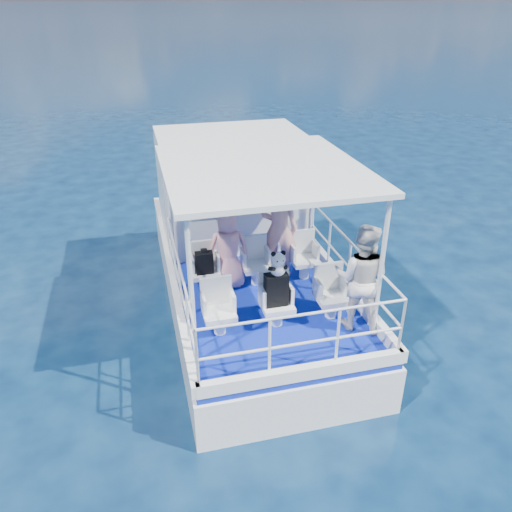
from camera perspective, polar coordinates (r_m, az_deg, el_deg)
The scene contains 20 objects.
ground at distance 9.28m, azimuth 0.33°, elevation -8.51°, with size 2000.00×2000.00×0.00m, color #071B37.
hull at distance 10.08m, azimuth -1.10°, elevation -5.28°, with size 3.00×7.00×1.60m, color white.
deck at distance 9.65m, azimuth -1.14°, elevation -1.02°, with size 2.90×6.90×0.10m, color #0B1F9F.
cabin at distance 10.34m, azimuth -2.85°, elevation 7.94°, with size 2.85×2.00×2.20m, color white.
canopy at distance 7.67m, azimuth 0.77°, elevation 9.95°, with size 3.00×3.20×0.08m, color white.
canopy_posts at distance 8.04m, azimuth 0.81°, elevation 2.07°, with size 2.77×2.97×2.20m.
railings at distance 8.05m, azimuth 1.38°, elevation -2.75°, with size 2.84×3.59×1.00m, color white, non-canonical shape.
seat_port_fwd at distance 8.70m, azimuth -5.74°, elevation -2.75°, with size 0.48×0.46×0.38m, color white.
seat_center_fwd at distance 8.85m, azimuth 0.02°, elevation -2.05°, with size 0.48×0.46×0.38m, color white.
seat_stbd_fwd at distance 9.08m, azimuth 5.54°, elevation -1.36°, with size 0.48×0.46×0.38m, color white.
seat_port_aft at distance 7.61m, azimuth -4.19°, elevation -7.53°, with size 0.48×0.46×0.38m, color white.
seat_center_aft at distance 7.78m, azimuth 2.38°, elevation -6.61°, with size 0.48×0.46×0.38m, color white.
seat_stbd_aft at distance 8.05m, azimuth 8.57°, elevation -5.67°, with size 0.48×0.46×0.38m, color white.
passenger_port_fwd at distance 8.54m, azimuth -3.18°, elevation 0.80°, with size 0.54×0.39×1.45m, color pink.
passenger_stbd_fwd at distance 8.84m, azimuth 2.64°, elevation 3.08°, with size 0.66×0.43×1.81m, color #E89F96.
passenger_stbd_aft at distance 7.55m, azimuth 11.94°, elevation -2.45°, with size 0.83×0.65×1.71m, color silver.
backpack_port at distance 8.45m, azimuth -5.93°, elevation -0.76°, with size 0.29×0.16×0.38m, color black.
backpack_center at distance 7.52m, azimuth 2.32°, elevation -3.85°, with size 0.35×0.19×0.52m, color black.
compact_camera at distance 8.35m, azimuth -5.99°, elevation 0.60°, with size 0.11×0.06×0.06m, color black.
panda at distance 7.28m, azimuth 2.55°, elevation -0.86°, with size 0.25×0.21×0.39m, color silver, non-canonical shape.
Camera 1 is at (-1.89, -7.27, 5.44)m, focal length 35.00 mm.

